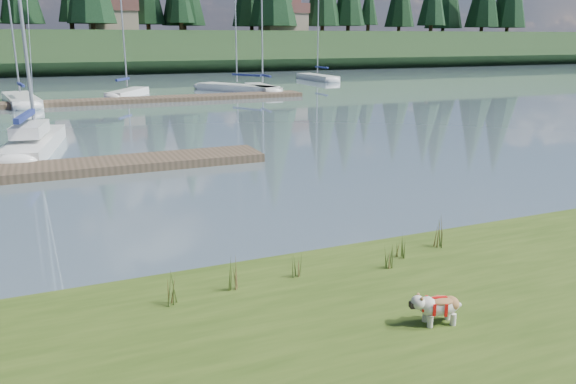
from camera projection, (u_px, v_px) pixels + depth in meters
name	position (u px, v px, depth m)	size (l,w,h in m)	color
ground	(98.00, 104.00, 38.62)	(200.00, 200.00, 0.00)	gray
ridge	(68.00, 52.00, 76.12)	(200.00, 20.00, 5.00)	#1E3519
bulldog	(438.00, 305.00, 8.19)	(0.80, 0.42, 0.47)	silver
sailboat_main	(36.00, 139.00, 22.92)	(2.72, 7.82, 11.17)	white
dock_near	(27.00, 172.00, 18.44)	(16.00, 2.00, 0.30)	#4C3D2C
dock_far	(127.00, 100.00, 39.34)	(26.00, 2.20, 0.30)	#4C3D2C
sailboat_bg_1	(20.00, 98.00, 39.06)	(2.94, 9.05, 13.16)	white
sailboat_bg_2	(131.00, 92.00, 43.33)	(4.27, 6.14, 9.75)	white
sailboat_bg_3	(230.00, 87.00, 47.91)	(5.95, 8.63, 13.02)	white
sailboat_bg_4	(261.00, 87.00, 47.35)	(1.75, 7.08, 10.45)	white
sailboat_bg_5	(314.00, 77.00, 60.42)	(1.66, 8.20, 11.69)	white
weed_0	(234.00, 274.00, 9.24)	(0.17, 0.14, 0.72)	#475B23
weed_1	(298.00, 266.00, 9.82)	(0.17, 0.14, 0.47)	#475B23
weed_2	(402.00, 246.00, 10.67)	(0.17, 0.14, 0.55)	#475B23
weed_3	(168.00, 289.00, 8.79)	(0.17, 0.14, 0.62)	#475B23
weed_4	(387.00, 257.00, 10.21)	(0.17, 0.14, 0.51)	#475B23
weed_5	(440.00, 233.00, 11.20)	(0.17, 0.14, 0.72)	#475B23
mud_lip	(246.00, 277.00, 10.56)	(60.00, 0.50, 0.14)	#33281C
house_1	(113.00, 15.00, 75.32)	(6.30, 5.30, 4.65)	gray
house_2	(283.00, 17.00, 82.57)	(6.30, 5.30, 4.65)	gray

